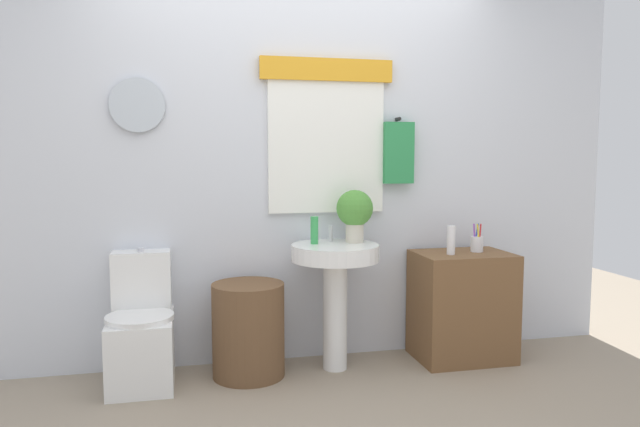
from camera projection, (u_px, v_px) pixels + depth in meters
name	position (u px, v px, depth m)	size (l,w,h in m)	color
back_wall	(297.00, 159.00, 3.79)	(4.40, 0.18, 2.60)	silver
toilet	(142.00, 333.00, 3.42)	(0.38, 0.51, 0.78)	white
laundry_hamper	(248.00, 330.00, 3.52)	(0.43, 0.43, 0.56)	brown
pedestal_sink	(335.00, 274.00, 3.61)	(0.54, 0.54, 0.78)	white
faucet	(331.00, 234.00, 3.70)	(0.03, 0.03, 0.10)	silver
wooden_cabinet	(462.00, 306.00, 3.82)	(0.60, 0.44, 0.70)	brown
soap_bottle	(314.00, 230.00, 3.60)	(0.05, 0.05, 0.17)	green
potted_plant	(355.00, 211.00, 3.66)	(0.23, 0.23, 0.33)	beige
lotion_bottle	(451.00, 240.00, 3.71)	(0.05, 0.05, 0.18)	white
toothbrush_cup	(477.00, 243.00, 3.82)	(0.08, 0.08, 0.19)	silver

